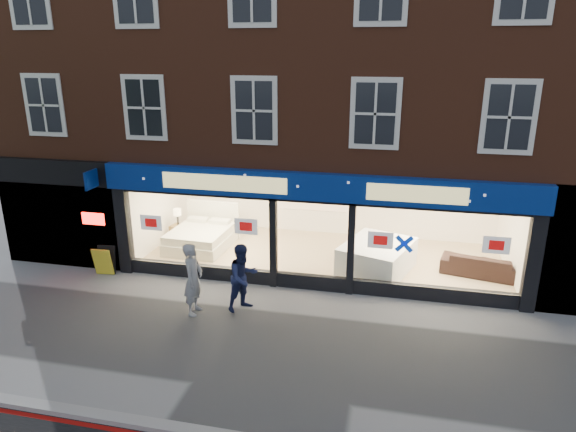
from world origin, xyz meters
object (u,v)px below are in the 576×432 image
(sofa, at_px, (481,264))
(pedestrian_grey, at_px, (193,279))
(pedestrian_blue, at_px, (243,277))
(mattress_stack, at_px, (377,257))
(a_board, at_px, (105,261))
(display_bed, at_px, (202,236))

(sofa, distance_m, pedestrian_grey, 8.10)
(pedestrian_grey, distance_m, pedestrian_blue, 1.22)
(sofa, height_order, pedestrian_blue, pedestrian_blue)
(mattress_stack, relative_size, a_board, 3.06)
(a_board, bearing_deg, pedestrian_grey, -30.04)
(mattress_stack, xyz_separation_m, a_board, (-7.71, -1.75, -0.10))
(mattress_stack, bearing_deg, sofa, 7.10)
(pedestrian_grey, bearing_deg, display_bed, 19.33)
(pedestrian_grey, relative_size, pedestrian_blue, 1.06)
(sofa, bearing_deg, display_bed, 9.81)
(display_bed, height_order, pedestrian_blue, pedestrian_blue)
(display_bed, relative_size, mattress_stack, 0.89)
(pedestrian_grey, bearing_deg, a_board, 65.44)
(mattress_stack, distance_m, a_board, 7.91)
(display_bed, distance_m, pedestrian_grey, 4.32)
(mattress_stack, bearing_deg, a_board, -167.24)
(mattress_stack, height_order, pedestrian_grey, pedestrian_grey)
(display_bed, distance_m, mattress_stack, 5.74)
(display_bed, height_order, a_board, display_bed)
(mattress_stack, bearing_deg, pedestrian_blue, -137.70)
(sofa, bearing_deg, pedestrian_blue, 40.31)
(display_bed, xyz_separation_m, mattress_stack, (5.70, -0.73, 0.07))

